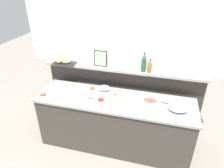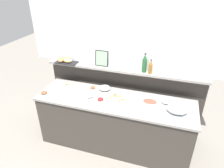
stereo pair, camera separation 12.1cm
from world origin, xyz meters
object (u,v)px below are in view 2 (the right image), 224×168
object	(u,v)px
condiment_bowl_teal	(100,99)
bread_basket	(66,60)
wine_bottle_green	(145,64)
condiment_bowl_cream	(44,93)
framed_picture	(102,58)
serving_cloche	(177,109)
glass_bowl_medium	(89,96)
glass_bowl_small	(105,88)
napkin_stack	(61,97)
glass_bowl_large	(166,102)
sandwich_platter_rear	(72,87)
vinegar_bottle_amber	(151,67)
salt_shaker	(118,66)
condiment_bowl_red	(93,88)
cold_cuts_platter	(150,102)
pepper_shaker	(120,67)

from	to	relation	value
condiment_bowl_teal	bread_basket	world-z (taller)	bread_basket
condiment_bowl_teal	wine_bottle_green	size ratio (longest dim) A/B	0.28
condiment_bowl_cream	framed_picture	size ratio (longest dim) A/B	0.35
serving_cloche	glass_bowl_medium	size ratio (longest dim) A/B	3.08
condiment_bowl_cream	bread_basket	size ratio (longest dim) A/B	0.23
glass_bowl_small	napkin_stack	size ratio (longest dim) A/B	1.09
framed_picture	condiment_bowl_cream	bearing A→B (deg)	-138.63
serving_cloche	glass_bowl_large	bearing A→B (deg)	127.01
sandwich_platter_rear	bread_basket	xyz separation A→B (m)	(-0.27, 0.33, 0.34)
vinegar_bottle_amber	salt_shaker	distance (m)	0.54
glass_bowl_large	condiment_bowl_cream	bearing A→B (deg)	-170.66
glass_bowl_small	glass_bowl_medium	bearing A→B (deg)	-118.72
condiment_bowl_red	salt_shaker	world-z (taller)	salt_shaker
glass_bowl_medium	glass_bowl_small	distance (m)	0.33
bread_basket	framed_picture	xyz separation A→B (m)	(0.69, 0.03, 0.10)
glass_bowl_small	napkin_stack	bearing A→B (deg)	-144.07
glass_bowl_small	cold_cuts_platter	bearing A→B (deg)	-10.61
glass_bowl_medium	salt_shaker	world-z (taller)	salt_shaker
condiment_bowl_cream	condiment_bowl_red	world-z (taller)	condiment_bowl_cream
condiment_bowl_cream	salt_shaker	bearing A→B (deg)	30.85
sandwich_platter_rear	glass_bowl_large	world-z (taller)	glass_bowl_large
salt_shaker	pepper_shaker	bearing A→B (deg)	0.00
bread_basket	framed_picture	bearing A→B (deg)	2.11
condiment_bowl_teal	salt_shaker	xyz separation A→B (m)	(0.12, 0.54, 0.34)
cold_cuts_platter	bread_basket	xyz separation A→B (m)	(-1.60, 0.39, 0.34)
condiment_bowl_red	bread_basket	bearing A→B (deg)	157.59
sandwich_platter_rear	salt_shaker	xyz separation A→B (m)	(0.71, 0.32, 0.35)
glass_bowl_medium	condiment_bowl_teal	xyz separation A→B (m)	(0.20, -0.03, -0.00)
condiment_bowl_teal	cold_cuts_platter	bearing A→B (deg)	12.80
condiment_bowl_red	wine_bottle_green	size ratio (longest dim) A/B	0.26
serving_cloche	framed_picture	distance (m)	1.48
sandwich_platter_rear	pepper_shaker	xyz separation A→B (m)	(0.76, 0.32, 0.35)
glass_bowl_medium	bread_basket	xyz separation A→B (m)	(-0.67, 0.53, 0.33)
cold_cuts_platter	glass_bowl_small	size ratio (longest dim) A/B	1.53
cold_cuts_platter	glass_bowl_large	world-z (taller)	glass_bowl_large
pepper_shaker	condiment_bowl_teal	bearing A→B (deg)	-106.74
glass_bowl_large	vinegar_bottle_amber	world-z (taller)	vinegar_bottle_amber
glass_bowl_large	bread_basket	xyz separation A→B (m)	(-1.83, 0.33, 0.33)
glass_bowl_medium	vinegar_bottle_amber	size ratio (longest dim) A/B	0.47
sandwich_platter_rear	condiment_bowl_red	bearing A→B (deg)	12.83
glass_bowl_large	glass_bowl_medium	bearing A→B (deg)	-170.62
condiment_bowl_red	condiment_bowl_teal	world-z (taller)	condiment_bowl_teal
condiment_bowl_red	napkin_stack	world-z (taller)	condiment_bowl_red
salt_shaker	framed_picture	bearing A→B (deg)	172.67
pepper_shaker	framed_picture	world-z (taller)	framed_picture
framed_picture	glass_bowl_small	bearing A→B (deg)	-62.34
vinegar_bottle_amber	wine_bottle_green	size ratio (longest dim) A/B	0.75
serving_cloche	vinegar_bottle_amber	size ratio (longest dim) A/B	1.44
condiment_bowl_cream	napkin_stack	size ratio (longest dim) A/B	0.56
sandwich_platter_rear	condiment_bowl_teal	bearing A→B (deg)	-20.46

